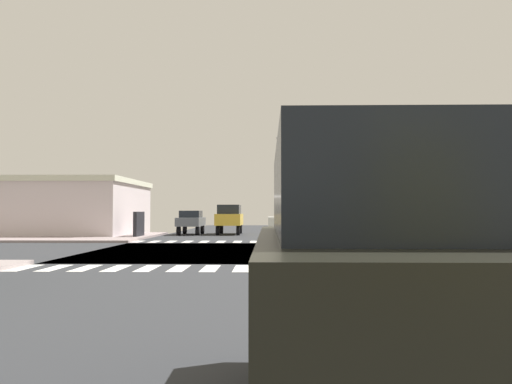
{
  "coord_description": "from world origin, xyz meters",
  "views": [
    {
      "loc": [
        1.09,
        -23.82,
        1.81
      ],
      "look_at": [
        0.3,
        9.52,
        3.07
      ],
      "focal_mm": 36.49,
      "sensor_mm": 36.0,
      "label": 1
    }
  ],
  "objects": [
    {
      "name": "street_lamp",
      "position": [
        7.93,
        16.19,
        4.98
      ],
      "size": [
        1.78,
        0.32,
        8.37
      ],
      "color": "gray",
      "rests_on": "ground"
    },
    {
      "name": "sidewalk_corner_nw",
      "position": [
        -13.0,
        12.0,
        0.07
      ],
      "size": [
        12.0,
        12.0,
        0.14
      ],
      "color": "gray",
      "rests_on": "ground"
    },
    {
      "name": "pickup_trailing_1",
      "position": [
        3.45,
        -3.5,
        1.29
      ],
      "size": [
        5.1,
        2.0,
        2.35
      ],
      "rotation": [
        0.0,
        0.0,
        1.57
      ],
      "color": "black",
      "rests_on": "ground"
    },
    {
      "name": "ground",
      "position": [
        0.0,
        0.0,
        -0.03
      ],
      "size": [
        90.0,
        90.0,
        0.05
      ],
      "color": "#2D2F33"
    },
    {
      "name": "crosswalk_far",
      "position": [
        -0.25,
        7.3,
        0.0
      ],
      "size": [
        13.5,
        2.0,
        0.01
      ],
      "color": "silver",
      "rests_on": "ground"
    },
    {
      "name": "sidewalk_corner_ne",
      "position": [
        13.0,
        12.0,
        0.07
      ],
      "size": [
        12.0,
        12.0,
        0.14
      ],
      "color": "gray",
      "rests_on": "ground"
    },
    {
      "name": "bank_building",
      "position": [
        -16.16,
        15.95,
        2.14
      ],
      "size": [
        15.62,
        11.26,
        4.26
      ],
      "color": "beige",
      "rests_on": "ground"
    },
    {
      "name": "suv_queued_3",
      "position": [
        2.0,
        -19.61,
        1.39
      ],
      "size": [
        1.96,
        4.6,
        2.34
      ],
      "color": "black",
      "rests_on": "ground"
    },
    {
      "name": "suv_farside_2",
      "position": [
        -2.0,
        17.47,
        1.39
      ],
      "size": [
        1.96,
        4.6,
        2.34
      ],
      "rotation": [
        0.0,
        0.0,
        3.14
      ],
      "color": "black",
      "rests_on": "ground"
    },
    {
      "name": "crosswalk_near",
      "position": [
        -0.25,
        -7.3,
        0.0
      ],
      "size": [
        13.5,
        2.0,
        0.01
      ],
      "color": "silver",
      "rests_on": "ground"
    },
    {
      "name": "traffic_signal_mast",
      "position": [
        5.49,
        7.62,
        4.93
      ],
      "size": [
        6.45,
        0.55,
        6.69
      ],
      "color": "gray",
      "rests_on": "ground"
    },
    {
      "name": "sedan_leading_1",
      "position": [
        -5.0,
        16.98,
        1.12
      ],
      "size": [
        1.8,
        4.3,
        1.88
      ],
      "rotation": [
        0.0,
        0.0,
        3.14
      ],
      "color": "black",
      "rests_on": "ground"
    }
  ]
}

